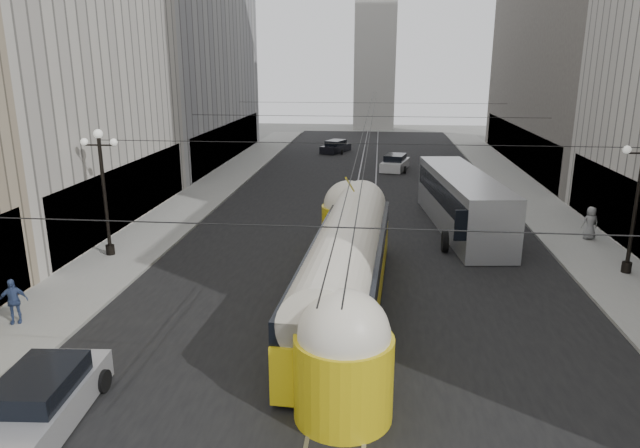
% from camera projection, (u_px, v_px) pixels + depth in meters
% --- Properties ---
extents(road, '(20.00, 85.00, 0.02)m').
position_uv_depth(road, '(365.00, 198.00, 41.85)').
color(road, black).
rests_on(road, ground).
extents(sidewalk_left, '(4.00, 72.00, 0.15)m').
position_uv_depth(sidewalk_left, '(218.00, 184.00, 46.37)').
color(sidewalk_left, gray).
rests_on(sidewalk_left, ground).
extents(sidewalk_right, '(4.00, 72.00, 0.15)m').
position_uv_depth(sidewalk_right, '(522.00, 191.00, 43.99)').
color(sidewalk_right, gray).
rests_on(sidewalk_right, ground).
extents(rail_left, '(0.12, 85.00, 0.04)m').
position_uv_depth(rail_left, '(355.00, 198.00, 41.92)').
color(rail_left, gray).
rests_on(rail_left, ground).
extents(rail_right, '(0.12, 85.00, 0.04)m').
position_uv_depth(rail_right, '(375.00, 199.00, 41.77)').
color(rail_right, gray).
rests_on(rail_right, ground).
extents(building_left_far, '(12.60, 28.60, 28.60)m').
position_uv_depth(building_left_far, '(164.00, 12.00, 54.76)').
color(building_left_far, '#999999').
rests_on(building_left_far, ground).
extents(distant_tower, '(6.00, 6.00, 31.36)m').
position_uv_depth(distant_tower, '(376.00, 25.00, 83.22)').
color(distant_tower, '#B2AFA8').
rests_on(distant_tower, ground).
extents(lamppost_left_mid, '(1.86, 0.44, 6.37)m').
position_uv_depth(lamppost_left_mid, '(104.00, 186.00, 28.20)').
color(lamppost_left_mid, black).
rests_on(lamppost_left_mid, sidewalk_left).
extents(lamppost_right_mid, '(1.86, 0.44, 6.37)m').
position_uv_depth(lamppost_right_mid, '(637.00, 197.00, 25.70)').
color(lamppost_right_mid, black).
rests_on(lamppost_right_mid, sidewalk_right).
extents(catenary, '(25.00, 72.00, 0.23)m').
position_uv_depth(catenary, '(368.00, 119.00, 39.27)').
color(catenary, black).
rests_on(catenary, ground).
extents(streetcar, '(3.48, 17.46, 3.83)m').
position_uv_depth(streetcar, '(347.00, 265.00, 22.63)').
color(streetcar, gold).
rests_on(streetcar, ground).
extents(city_bus, '(4.19, 13.39, 3.34)m').
position_uv_depth(city_bus, '(462.00, 199.00, 33.63)').
color(city_bus, '#B4B6BA').
rests_on(city_bus, ground).
extents(sedan_silver, '(2.36, 5.02, 1.54)m').
position_uv_depth(sedan_silver, '(42.00, 400.00, 15.59)').
color(sedan_silver, '#9C9CA0').
rests_on(sedan_silver, ground).
extents(sedan_white_far, '(2.89, 4.95, 1.46)m').
position_uv_depth(sedan_white_far, '(395.00, 163.00, 52.70)').
color(sedan_white_far, white).
rests_on(sedan_white_far, ground).
extents(sedan_dark_far, '(3.30, 4.68, 1.37)m').
position_uv_depth(sedan_dark_far, '(336.00, 147.00, 63.15)').
color(sedan_dark_far, black).
rests_on(sedan_dark_far, ground).
extents(pedestrian_sidewalk_right, '(0.98, 0.69, 1.84)m').
position_uv_depth(pedestrian_sidewalk_right, '(590.00, 223.00, 31.48)').
color(pedestrian_sidewalk_right, gray).
rests_on(pedestrian_sidewalk_right, sidewalk_right).
extents(pedestrian_sidewalk_left, '(1.17, 0.94, 1.74)m').
position_uv_depth(pedestrian_sidewalk_left, '(13.00, 301.00, 21.29)').
color(pedestrian_sidewalk_left, '#364977').
rests_on(pedestrian_sidewalk_left, sidewalk_left).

